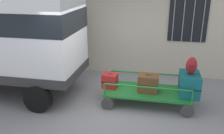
% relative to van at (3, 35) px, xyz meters
% --- Properties ---
extents(ground_plane, '(40.00, 40.00, 0.00)m').
position_rel_van_xyz_m(ground_plane, '(2.89, -0.40, -1.71)').
color(ground_plane, gray).
extents(building_wall, '(12.00, 0.38, 5.00)m').
position_rel_van_xyz_m(building_wall, '(2.89, 2.34, 0.79)').
color(building_wall, '#BCB29E').
rests_on(building_wall, ground).
extents(van, '(4.28, 2.00, 2.78)m').
position_rel_van_xyz_m(van, '(0.00, 0.00, 0.00)').
color(van, silver).
rests_on(van, ground).
extents(luggage_cart, '(2.29, 1.14, 0.37)m').
position_rel_van_xyz_m(luggage_cart, '(4.03, 0.05, -1.40)').
color(luggage_cart, '#1E722D').
rests_on(luggage_cart, ground).
extents(cart_railing, '(2.19, 1.00, 0.34)m').
position_rel_van_xyz_m(cart_railing, '(4.03, 0.05, -1.06)').
color(cart_railing, '#1E722D').
rests_on(cart_railing, luggage_cart).
extents(suitcase_left_bottom, '(0.43, 0.37, 0.39)m').
position_rel_van_xyz_m(suitcase_left_bottom, '(2.99, 0.07, -1.14)').
color(suitcase_left_bottom, '#B21E1E').
rests_on(suitcase_left_bottom, luggage_cart).
extents(suitcase_midleft_bottom, '(0.54, 0.43, 0.46)m').
position_rel_van_xyz_m(suitcase_midleft_bottom, '(4.03, 0.02, -1.11)').
color(suitcase_midleft_bottom, brown).
rests_on(suitcase_midleft_bottom, luggage_cart).
extents(suitcase_center_bottom, '(0.51, 0.76, 0.57)m').
position_rel_van_xyz_m(suitcase_center_bottom, '(5.06, 0.04, -1.06)').
color(suitcase_center_bottom, '#0F5960').
rests_on(suitcase_center_bottom, luggage_cart).
extents(backpack, '(0.27, 0.22, 0.44)m').
position_rel_van_xyz_m(backpack, '(5.06, 0.01, -0.55)').
color(backpack, maroon).
rests_on(backpack, suitcase_center_bottom).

